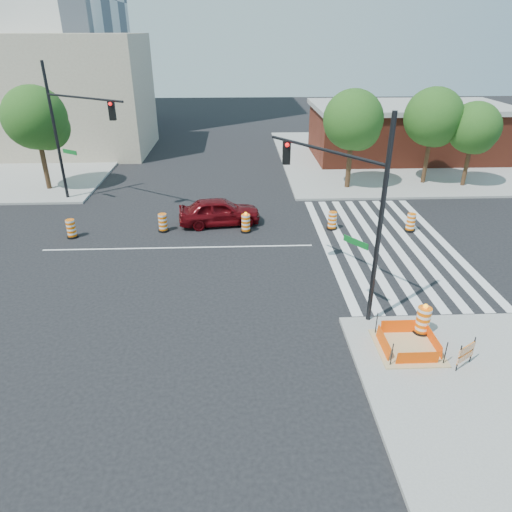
# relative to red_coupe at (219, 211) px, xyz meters

# --- Properties ---
(ground) EXTENTS (120.00, 120.00, 0.00)m
(ground) POSITION_rel_red_coupe_xyz_m (-2.06, -3.17, -0.80)
(ground) COLOR black
(ground) RESTS_ON ground
(sidewalk_ne) EXTENTS (22.00, 22.00, 0.15)m
(sidewalk_ne) POSITION_rel_red_coupe_xyz_m (15.94, 14.83, -0.72)
(sidewalk_ne) COLOR gray
(sidewalk_ne) RESTS_ON ground
(crosswalk_east) EXTENTS (6.75, 13.50, 0.01)m
(crosswalk_east) POSITION_rel_red_coupe_xyz_m (8.89, -3.17, -0.79)
(crosswalk_east) COLOR silver
(crosswalk_east) RESTS_ON ground
(lane_centerline) EXTENTS (14.00, 0.12, 0.01)m
(lane_centerline) POSITION_rel_red_coupe_xyz_m (-2.06, -3.17, -0.79)
(lane_centerline) COLOR silver
(lane_centerline) RESTS_ON ground
(excavation_pit) EXTENTS (2.20, 2.20, 0.90)m
(excavation_pit) POSITION_rel_red_coupe_xyz_m (6.94, -12.17, -0.57)
(excavation_pit) COLOR tan
(excavation_pit) RESTS_ON ground
(brick_storefront) EXTENTS (16.50, 8.50, 4.60)m
(brick_storefront) POSITION_rel_red_coupe_xyz_m (15.94, 14.83, 1.52)
(brick_storefront) COLOR maroon
(brick_storefront) RESTS_ON ground
(beige_midrise) EXTENTS (14.00, 10.00, 10.00)m
(beige_midrise) POSITION_rel_red_coupe_xyz_m (-14.06, 18.83, 4.20)
(beige_midrise) COLOR tan
(beige_midrise) RESTS_ON ground
(red_coupe) EXTENTS (4.88, 2.47, 1.59)m
(red_coupe) POSITION_rel_red_coupe_xyz_m (0.00, 0.00, 0.00)
(red_coupe) COLOR #51070B
(red_coupe) RESTS_ON ground
(signal_pole_se) EXTENTS (3.57, 4.85, 7.79)m
(signal_pole_se) POSITION_rel_red_coupe_xyz_m (5.07, -8.99, 3.99)
(signal_pole_se) COLOR black
(signal_pole_se) RESTS_ON ground
(signal_pole_nw) EXTENTS (5.41, 3.70, 8.48)m
(signal_pole_nw) POSITION_rel_red_coupe_xyz_m (-8.87, 3.86, 4.39)
(signal_pole_nw) COLOR black
(signal_pole_nw) RESTS_ON ground
(pit_drum) EXTENTS (0.64, 0.64, 1.25)m
(pit_drum) POSITION_rel_red_coupe_xyz_m (7.73, -11.30, -0.13)
(pit_drum) COLOR black
(pit_drum) RESTS_ON ground
(barricade) EXTENTS (0.75, 0.50, 1.01)m
(barricade) POSITION_rel_red_coupe_xyz_m (8.45, -13.20, -0.09)
(barricade) COLOR #F66505
(barricade) RESTS_ON ground
(tree_north_b) EXTENTS (4.18, 4.18, 7.10)m
(tree_north_b) POSITION_rel_red_coupe_xyz_m (-12.23, 6.93, 3.97)
(tree_north_b) COLOR #382314
(tree_north_b) RESTS_ON ground
(tree_north_c) EXTENTS (4.03, 4.02, 6.83)m
(tree_north_c) POSITION_rel_red_coupe_xyz_m (8.97, 6.34, 3.79)
(tree_north_c) COLOR #382314
(tree_north_c) RESTS_ON ground
(tree_north_d) EXTENTS (4.02, 4.02, 6.84)m
(tree_north_d) POSITION_rel_red_coupe_xyz_m (14.79, 7.18, 3.79)
(tree_north_d) COLOR #382314
(tree_north_d) RESTS_ON ground
(tree_north_e) EXTENTS (3.52, 3.52, 5.98)m
(tree_north_e) POSITION_rel_red_coupe_xyz_m (17.43, 6.39, 3.22)
(tree_north_e) COLOR #382314
(tree_north_e) RESTS_ON ground
(median_drum_1) EXTENTS (0.60, 0.60, 1.02)m
(median_drum_1) POSITION_rel_red_coupe_xyz_m (-8.02, -1.57, -0.32)
(median_drum_1) COLOR black
(median_drum_1) RESTS_ON ground
(median_drum_2) EXTENTS (0.60, 0.60, 1.02)m
(median_drum_2) POSITION_rel_red_coupe_xyz_m (-3.16, -0.91, -0.32)
(median_drum_2) COLOR black
(median_drum_2) RESTS_ON ground
(median_drum_3) EXTENTS (0.60, 0.60, 1.18)m
(median_drum_3) POSITION_rel_red_coupe_xyz_m (1.50, -1.19, -0.31)
(median_drum_3) COLOR black
(median_drum_3) RESTS_ON ground
(median_drum_4) EXTENTS (0.60, 0.60, 1.02)m
(median_drum_4) POSITION_rel_red_coupe_xyz_m (6.41, -1.01, -0.32)
(median_drum_4) COLOR black
(median_drum_4) RESTS_ON ground
(median_drum_5) EXTENTS (0.60, 0.60, 1.02)m
(median_drum_5) POSITION_rel_red_coupe_xyz_m (10.77, -1.47, -0.32)
(median_drum_5) COLOR black
(median_drum_5) RESTS_ON ground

